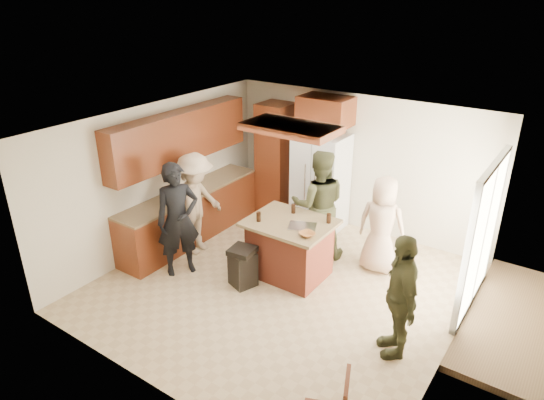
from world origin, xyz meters
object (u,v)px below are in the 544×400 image
Objects in this scene: person_front_left at (178,220)px; person_behind_right at (382,225)px; kitchen_island at (290,248)px; refrigerator at (320,182)px; trash_bin at (243,266)px; person_side_right at (400,296)px; person_counter at (195,204)px; person_behind_left at (319,205)px.

person_front_left is 3.15m from person_behind_right.
person_front_left reaches higher than kitchen_island.
kitchen_island is (0.46, -1.75, -0.43)m from refrigerator.
person_behind_right reaches higher than trash_bin.
person_side_right is at bearing -19.99° from kitchen_island.
person_front_left is at bearing -121.76° from person_side_right.
person_side_right is (0.93, -1.68, 0.02)m from person_behind_right.
person_side_right is at bearing -2.15° from trash_bin.
person_behind_right is 1.24× the size of kitchen_island.
person_counter is (-0.23, 0.63, -0.03)m from person_front_left.
kitchen_island is at bearing 56.70° from trash_bin.
person_counter reaches higher than person_side_right.
person_front_left is 1.15× the size of person_behind_right.
person_behind_left is 2.50m from person_side_right.
person_front_left is 1.43× the size of kitchen_island.
person_front_left is 1.77m from kitchen_island.
person_side_right is (1.98, -1.53, -0.11)m from person_behind_left.
person_behind_left is at bearing -60.05° from person_counter.
person_side_right is 0.93× the size of person_counter.
person_front_left reaches higher than refrigerator.
person_behind_left reaches higher than person_front_left.
person_behind_right is (2.57, 1.83, -0.12)m from person_front_left.
person_behind_left is at bearing -11.06° from person_front_left.
person_counter is 2.36m from refrigerator.
person_behind_left is at bearing -161.89° from person_side_right.
person_side_right is at bearing -56.39° from person_front_left.
person_front_left is at bearing -148.79° from kitchen_island.
person_front_left is 2.90× the size of trash_bin.
kitchen_island is at bearing -75.33° from refrigerator.
person_behind_left is 1.17× the size of person_behind_right.
person_front_left reaches higher than person_side_right.
person_behind_left is at bearing 71.73° from trash_bin.
kitchen_island is (-1.09, -0.94, -0.32)m from person_behind_right.
person_behind_left reaches higher than person_counter.
person_side_right is 1.28× the size of kitchen_island.
person_behind_left reaches higher than kitchen_island.
person_behind_left is 1.14× the size of person_side_right.
person_counter is (-3.73, 0.48, 0.06)m from person_side_right.
person_behind_right is at bearing -67.73° from person_counter.
refrigerator reaches higher than trash_bin.
person_side_right is 2.19m from kitchen_island.
trash_bin is (-2.45, 0.09, -0.50)m from person_side_right.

